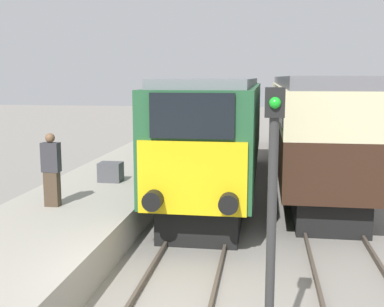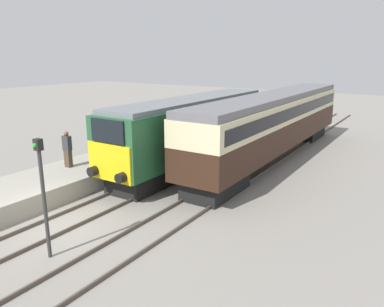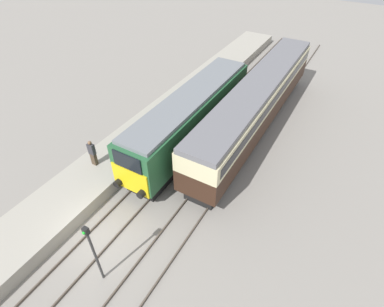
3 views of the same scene
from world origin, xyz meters
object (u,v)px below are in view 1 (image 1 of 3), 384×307
Objects in this scene: person_on_platform at (51,170)px; locomotive at (220,129)px; signal_post at (272,217)px; luggage_crate at (111,172)px; passenger_carriage at (307,114)px.

locomotive is at bearing 58.84° from person_on_platform.
locomotive is at bearing 98.52° from signal_post.
person_on_platform reaches higher than luggage_crate.
signal_post is at bearing -96.28° from passenger_carriage.
passenger_carriage reaches higher than locomotive.
passenger_carriage is at bearing 50.36° from locomotive.
locomotive is 0.73× the size of passenger_carriage.
signal_post is at bearing -59.77° from luggage_crate.
signal_post is 5.66× the size of luggage_crate.
person_on_platform is at bearing -124.80° from passenger_carriage.
person_on_platform is at bearing -121.16° from locomotive.
passenger_carriage is 10.32× the size of person_on_platform.
person_on_platform is 0.47× the size of signal_post.
luggage_crate is at bearing -135.84° from locomotive.
person_on_platform is 7.55m from signal_post.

